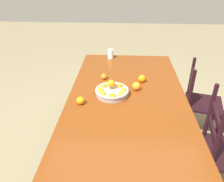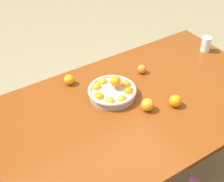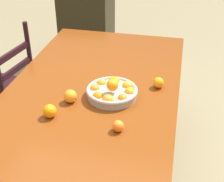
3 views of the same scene
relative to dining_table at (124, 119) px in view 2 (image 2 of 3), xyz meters
The scene contains 7 objects.
dining_table is the anchor object (origin of this frame).
fruit_bowl 0.19m from the dining_table, 89.82° to the right, with size 0.31×0.31×0.14m.
orange_loose_0 0.19m from the dining_table, 140.76° to the left, with size 0.08×0.08×0.08m, color orange.
orange_loose_1 0.45m from the dining_table, 67.03° to the right, with size 0.07×0.07×0.07m, color orange.
orange_loose_2 0.33m from the dining_table, 151.29° to the left, with size 0.08×0.08×0.08m, color orange.
orange_loose_3 0.41m from the dining_table, 142.14° to the right, with size 0.06×0.06×0.06m, color orange.
drinking_glass 0.93m from the dining_table, 166.87° to the right, with size 0.07×0.07×0.11m, color silver.
Camera 2 is at (0.86, 1.18, 2.07)m, focal length 51.52 mm.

